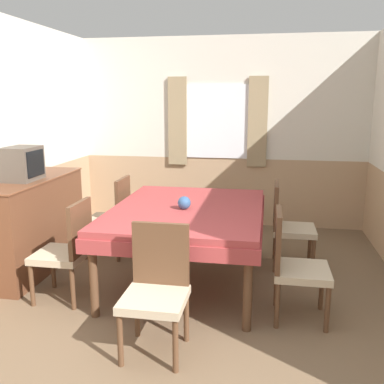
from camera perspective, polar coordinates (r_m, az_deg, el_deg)
The scene contains 11 objects.
wall_back at distance 6.03m, azimuth 3.88°, elevation 7.91°, with size 4.34×0.09×2.60m.
wall_left at distance 4.85m, azimuth -23.16°, elevation 5.75°, with size 0.05×4.23×2.60m.
dining_table at distance 4.13m, azimuth -0.60°, elevation -3.36°, with size 1.44×1.85×0.76m.
chair_left_far at distance 4.96m, azimuth -10.52°, elevation -3.00°, with size 0.44×0.44×0.91m.
chair_left_near at distance 3.97m, azimuth -16.23°, elevation -7.20°, with size 0.44×0.44×0.91m.
chair_head_near at distance 3.11m, azimuth -4.73°, elevation -12.37°, with size 0.44×0.44×0.91m.
chair_right_near at distance 3.59m, azimuth 13.33°, elevation -9.16°, with size 0.44×0.44×0.91m.
chair_right_far at distance 4.66m, azimuth 12.62°, elevation -4.10°, with size 0.44×0.44×0.91m.
sideboard at distance 4.78m, azimuth -20.32°, elevation -3.95°, with size 0.46×1.46×0.98m.
tv at distance 4.56m, azimuth -21.66°, elevation 3.54°, with size 0.29×0.37×0.33m.
vase at distance 4.01m, azimuth -1.05°, elevation -1.45°, with size 0.12×0.12×0.12m.
Camera 1 is at (0.65, -2.12, 1.78)m, focal length 40.00 mm.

